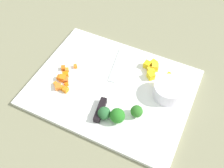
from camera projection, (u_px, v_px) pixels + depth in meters
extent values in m
plane|color=gray|center=(112.00, 88.00, 0.80)|extent=(4.00, 4.00, 0.00)
cube|color=white|center=(112.00, 87.00, 0.80)|extent=(0.47, 0.36, 0.01)
cylinder|color=white|center=(169.00, 90.00, 0.75)|extent=(0.09, 0.09, 0.04)
cube|color=silver|center=(117.00, 65.00, 0.84)|extent=(0.05, 0.15, 0.00)
cube|color=black|center=(100.00, 110.00, 0.73)|extent=(0.03, 0.08, 0.02)
cube|color=orange|center=(75.00, 66.00, 0.83)|extent=(0.02, 0.02, 0.01)
cube|color=orange|center=(63.00, 78.00, 0.80)|extent=(0.02, 0.02, 0.02)
cube|color=orange|center=(67.00, 70.00, 0.82)|extent=(0.02, 0.02, 0.01)
cube|color=orange|center=(56.00, 84.00, 0.79)|extent=(0.01, 0.01, 0.01)
cube|color=orange|center=(58.00, 87.00, 0.78)|extent=(0.03, 0.03, 0.01)
cube|color=orange|center=(66.00, 84.00, 0.79)|extent=(0.01, 0.01, 0.01)
cube|color=orange|center=(59.00, 78.00, 0.80)|extent=(0.01, 0.02, 0.01)
cube|color=orange|center=(65.00, 90.00, 0.77)|extent=(0.02, 0.02, 0.01)
cube|color=orange|center=(66.00, 80.00, 0.80)|extent=(0.02, 0.02, 0.01)
cube|color=orange|center=(66.00, 74.00, 0.81)|extent=(0.02, 0.02, 0.01)
cube|color=orange|center=(62.00, 88.00, 0.78)|extent=(0.02, 0.02, 0.01)
cube|color=orange|center=(63.00, 68.00, 0.83)|extent=(0.02, 0.02, 0.01)
cube|color=yellow|center=(169.00, 75.00, 0.81)|extent=(0.01, 0.02, 0.01)
cube|color=yellow|center=(173.00, 80.00, 0.80)|extent=(0.01, 0.02, 0.01)
cube|color=yellow|center=(163.00, 79.00, 0.80)|extent=(0.01, 0.02, 0.01)
cube|color=yellow|center=(155.00, 67.00, 0.82)|extent=(0.03, 0.03, 0.02)
cube|color=yellow|center=(151.00, 76.00, 0.80)|extent=(0.03, 0.03, 0.02)
cube|color=yellow|center=(151.00, 71.00, 0.82)|extent=(0.03, 0.03, 0.02)
cube|color=yellow|center=(147.00, 65.00, 0.83)|extent=(0.02, 0.02, 0.02)
cube|color=yellow|center=(154.00, 63.00, 0.84)|extent=(0.03, 0.03, 0.02)
cylinder|color=#93BE57|center=(117.00, 119.00, 0.71)|extent=(0.01, 0.01, 0.01)
sphere|color=#267421|center=(117.00, 116.00, 0.70)|extent=(0.04, 0.04, 0.04)
cylinder|color=#93AD57|center=(136.00, 114.00, 0.72)|extent=(0.01, 0.01, 0.01)
sphere|color=#2D6E23|center=(137.00, 111.00, 0.71)|extent=(0.03, 0.03, 0.03)
cylinder|color=#8AC26A|center=(104.00, 116.00, 0.72)|extent=(0.01, 0.01, 0.01)
sphere|color=#2B6534|center=(104.00, 113.00, 0.71)|extent=(0.04, 0.04, 0.04)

